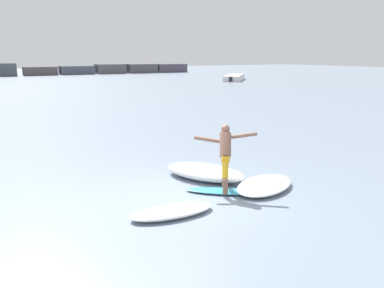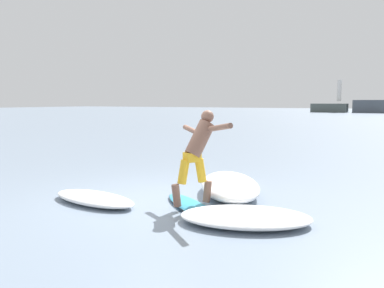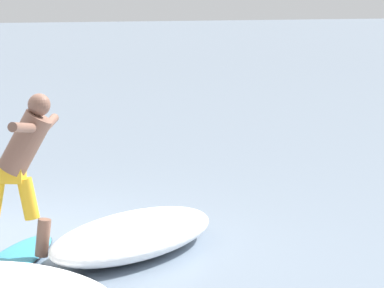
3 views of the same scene
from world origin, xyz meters
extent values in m
plane|color=gray|center=(0.00, 0.00, 0.00)|extent=(200.00, 200.00, 0.00)
ellipsoid|color=#3398C0|center=(0.91, -0.22, 0.05)|extent=(1.81, 1.56, 0.09)
ellipsoid|color=#2D2D33|center=(0.91, -0.22, 0.05)|extent=(1.83, 1.58, 0.04)
cone|color=black|center=(0.29, 0.27, -0.06)|extent=(0.07, 0.07, 0.14)
cone|color=black|center=(0.31, 0.08, -0.06)|extent=(0.07, 0.07, 0.14)
cone|color=black|center=(0.47, 0.28, -0.06)|extent=(0.07, 0.07, 0.14)
cylinder|color=brown|center=(1.08, 0.03, 0.28)|extent=(0.20, 0.22, 0.38)
cylinder|color=gold|center=(1.00, -0.08, 0.67)|extent=(0.25, 0.27, 0.42)
cube|color=gold|center=(0.91, -0.22, 0.91)|extent=(0.31, 0.33, 0.16)
cylinder|color=brown|center=(0.99, -0.10, 1.21)|extent=(0.53, 0.61, 0.67)
sphere|color=brown|center=(1.07, 0.03, 1.59)|extent=(0.22, 0.22, 0.22)
cylinder|color=brown|center=(0.67, 0.24, 1.32)|extent=(0.59, 0.45, 0.20)
cylinder|color=brown|center=(1.44, -0.26, 1.43)|extent=(0.59, 0.43, 0.19)
ellipsoid|color=white|center=(1.98, -0.49, 0.10)|extent=(2.27, 1.78, 0.20)
ellipsoid|color=white|center=(1.09, 1.00, 0.19)|extent=(2.13, 2.59, 0.37)
camera|label=1|loc=(-4.26, -7.44, 3.37)|focal=35.00mm
camera|label=2|loc=(3.91, -5.72, 1.84)|focal=35.00mm
camera|label=3|loc=(9.34, -2.84, 2.56)|focal=85.00mm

